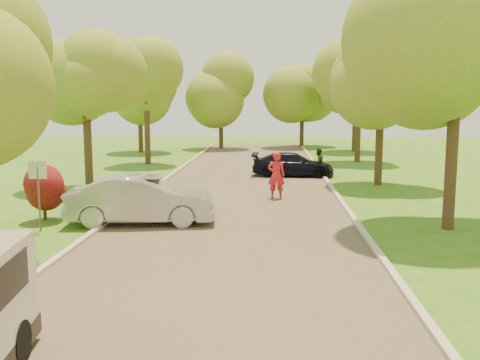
% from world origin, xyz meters
% --- Properties ---
extents(ground, '(100.00, 100.00, 0.00)m').
position_xyz_m(ground, '(0.00, 0.00, 0.00)').
color(ground, '#2B6E1A').
rests_on(ground, ground).
extents(road, '(8.00, 60.00, 0.01)m').
position_xyz_m(road, '(0.00, 8.00, 0.01)').
color(road, '#4C4438').
rests_on(road, ground).
extents(curb_left, '(0.18, 60.00, 0.12)m').
position_xyz_m(curb_left, '(-4.05, 8.00, 0.06)').
color(curb_left, '#B2AD9E').
rests_on(curb_left, ground).
extents(curb_right, '(0.18, 60.00, 0.12)m').
position_xyz_m(curb_right, '(4.05, 8.00, 0.06)').
color(curb_right, '#B2AD9E').
rests_on(curb_right, ground).
extents(street_sign, '(0.55, 0.06, 2.17)m').
position_xyz_m(street_sign, '(-5.80, 4.00, 1.56)').
color(street_sign, '#59595E').
rests_on(street_sign, ground).
extents(red_shrub, '(1.70, 1.70, 1.95)m').
position_xyz_m(red_shrub, '(-6.30, 5.50, 1.10)').
color(red_shrub, '#382619').
rests_on(red_shrub, ground).
extents(tree_l_midb, '(4.30, 4.20, 6.62)m').
position_xyz_m(tree_l_midb, '(-6.81, 12.00, 4.59)').
color(tree_l_midb, '#382619').
rests_on(tree_l_midb, ground).
extents(tree_l_far, '(4.92, 4.80, 7.79)m').
position_xyz_m(tree_l_far, '(-6.39, 22.00, 5.47)').
color(tree_l_far, '#382619').
rests_on(tree_l_far, ground).
extents(tree_r_mida, '(5.13, 5.00, 7.95)m').
position_xyz_m(tree_r_mida, '(7.02, 5.00, 5.54)').
color(tree_r_mida, '#382619').
rests_on(tree_r_mida, ground).
extents(tree_r_midb, '(4.51, 4.40, 7.01)m').
position_xyz_m(tree_r_midb, '(6.60, 14.00, 4.88)').
color(tree_r_midb, '#382619').
rests_on(tree_r_midb, ground).
extents(tree_r_far, '(5.33, 5.20, 8.34)m').
position_xyz_m(tree_r_far, '(7.23, 24.00, 5.83)').
color(tree_r_far, '#382619').
rests_on(tree_r_far, ground).
extents(tree_bg_a, '(5.12, 5.00, 7.72)m').
position_xyz_m(tree_bg_a, '(-8.78, 30.00, 5.31)').
color(tree_bg_a, '#382619').
rests_on(tree_bg_a, ground).
extents(tree_bg_b, '(5.12, 5.00, 7.95)m').
position_xyz_m(tree_bg_b, '(8.22, 32.00, 5.54)').
color(tree_bg_b, '#382619').
rests_on(tree_bg_b, ground).
extents(tree_bg_c, '(4.92, 4.80, 7.33)m').
position_xyz_m(tree_bg_c, '(-2.79, 34.00, 5.02)').
color(tree_bg_c, '#382619').
rests_on(tree_bg_c, ground).
extents(tree_bg_d, '(5.12, 5.00, 7.72)m').
position_xyz_m(tree_bg_d, '(4.22, 36.00, 5.31)').
color(tree_bg_d, '#382619').
rests_on(tree_bg_d, ground).
extents(silver_sedan, '(4.89, 2.14, 1.56)m').
position_xyz_m(silver_sedan, '(-2.92, 5.16, 0.78)').
color(silver_sedan, '#A5A5A9').
rests_on(silver_sedan, ground).
extents(dark_sedan, '(4.43, 1.95, 1.27)m').
position_xyz_m(dark_sedan, '(2.44, 16.80, 0.63)').
color(dark_sedan, black).
rests_on(dark_sedan, ground).
extents(longboard, '(0.51, 0.86, 0.10)m').
position_xyz_m(longboard, '(-2.50, 5.08, 0.09)').
color(longboard, black).
rests_on(longboard, ground).
extents(skateboarder, '(1.20, 0.93, 1.63)m').
position_xyz_m(skateboarder, '(-2.50, 5.08, 0.92)').
color(skateboarder, slate).
rests_on(skateboarder, longboard).
extents(person_striped, '(0.73, 0.51, 1.92)m').
position_xyz_m(person_striped, '(1.49, 10.03, 0.96)').
color(person_striped, red).
rests_on(person_striped, ground).
extents(person_olive, '(0.93, 0.92, 1.51)m').
position_xyz_m(person_olive, '(3.80, 16.86, 0.76)').
color(person_olive, '#2D351F').
rests_on(person_olive, ground).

